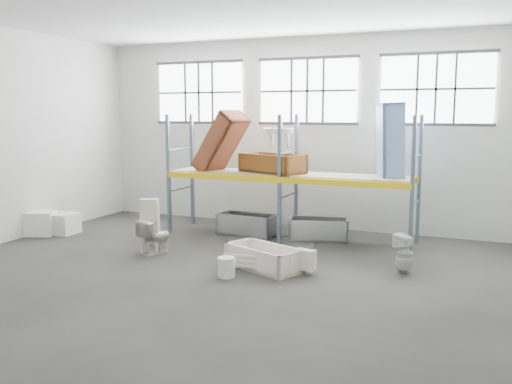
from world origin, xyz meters
The scene contains 30 objects.
floor centered at (0.00, 0.00, -0.05)m, with size 12.00×10.00×0.10m, color #45423C.
wall_back centered at (0.00, 5.05, 2.50)m, with size 12.00×0.10×5.00m, color #BAB9AC.
window_left centered at (-3.20, 4.94, 3.60)m, with size 2.60×0.04×1.60m, color white.
window_mid centered at (0.00, 4.94, 3.60)m, with size 2.60×0.04×1.60m, color white.
window_right centered at (3.20, 4.94, 3.60)m, with size 2.60×0.04×1.60m, color white.
rack_upright_la centered at (-3.00, 2.90, 1.50)m, with size 0.08×0.08×3.00m, color slate.
rack_upright_lb centered at (-3.00, 4.10, 1.50)m, with size 0.08×0.08×3.00m, color slate.
rack_upright_ma centered at (0.00, 2.90, 1.50)m, with size 0.08×0.08×3.00m, color slate.
rack_upright_mb centered at (0.00, 4.10, 1.50)m, with size 0.08×0.08×3.00m, color slate.
rack_upright_ra centered at (3.00, 2.90, 1.50)m, with size 0.08×0.08×3.00m, color slate.
rack_upright_rb centered at (3.00, 4.10, 1.50)m, with size 0.08×0.08×3.00m, color slate.
rack_beam_front centered at (0.00, 2.90, 1.50)m, with size 6.00×0.10×0.14m, color yellow.
rack_beam_back centered at (0.00, 4.10, 1.50)m, with size 6.00×0.10×0.14m, color yellow.
shelf_deck centered at (0.00, 3.50, 1.58)m, with size 5.90×1.10×0.03m, color gray.
wet_patch centered at (0.00, 2.70, 0.00)m, with size 1.80×1.80×0.00m, color black.
bathtub_beige centered at (0.49, 0.74, 0.23)m, with size 1.54×0.72×0.45m, color silver, non-canonical shape.
cistern_spare centered at (1.35, 0.71, 0.28)m, with size 0.41×0.19×0.39m, color beige.
sink_in_tub centered at (0.43, 0.66, 0.16)m, with size 0.46×0.46×0.16m, color beige.
toilet_beige centered at (-2.16, 0.93, 0.38)m, with size 0.42×0.74×0.76m, color beige.
cistern_tall centered at (-2.27, 0.93, 0.60)m, with size 0.39×0.25×1.19m, color beige.
toilet_white centered at (3.08, 1.51, 0.38)m, with size 0.35×0.35×0.77m, color silver.
steel_tub_left centered at (-1.04, 3.40, 0.27)m, with size 1.45×0.68×0.53m, color #ACADB5, non-canonical shape.
steel_tub_right centered at (0.76, 3.59, 0.26)m, with size 1.41×0.66×0.52m, color #ADB0B6, non-canonical shape.
rust_tub_flat centered at (-0.41, 3.48, 1.82)m, with size 1.63×0.76×0.46m, color brown, non-canonical shape.
rust_tub_tilted centered at (-1.73, 3.33, 2.29)m, with size 1.66×0.78×0.47m, color brown, non-canonical shape.
sink_on_shelf centered at (-0.15, 3.22, 2.09)m, with size 0.72×0.56×0.64m, color silver.
blue_tub_upright centered at (2.36, 3.73, 2.40)m, with size 1.75×0.82×0.49m, color #7292C8, non-canonical shape.
bucket centered at (0.06, -0.06, 0.19)m, with size 0.32×0.32×0.38m, color silver.
carton_near centered at (-5.82, 1.38, 0.30)m, with size 0.69×0.59×0.59m, color white.
carton_far centered at (-5.39, 1.71, 0.26)m, with size 0.62×0.62×0.52m, color silver.
Camera 1 is at (4.51, -9.12, 3.07)m, focal length 39.09 mm.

